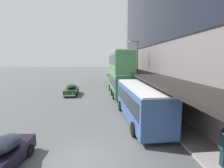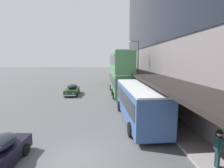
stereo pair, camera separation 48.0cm
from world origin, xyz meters
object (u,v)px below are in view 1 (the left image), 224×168
(sedan_lead_mid, at_px, (110,74))
(street_lamp, at_px, (136,64))
(sedan_second_mid, at_px, (1,155))
(transit_bus_kerbside_rear, at_px, (120,71))
(transit_bus_kerbside_front, at_px, (140,101))
(sedan_far_back, at_px, (71,90))
(pedestrian_at_kerb, at_px, (223,146))

(sedan_lead_mid, relative_size, street_lamp, 0.56)
(sedan_second_mid, xyz_separation_m, street_lamp, (10.00, 17.53, 3.91))
(sedan_second_mid, bearing_deg, street_lamp, 60.29)
(transit_bus_kerbside_rear, bearing_deg, sedan_second_mid, -112.80)
(transit_bus_kerbside_front, xyz_separation_m, transit_bus_kerbside_rear, (-0.44, 11.91, 1.71))
(sedan_far_back, bearing_deg, transit_bus_kerbside_rear, 0.77)
(transit_bus_kerbside_rear, bearing_deg, street_lamp, -15.17)
(sedan_second_mid, bearing_deg, transit_bus_kerbside_rear, 67.20)
(transit_bus_kerbside_rear, bearing_deg, sedan_far_back, -179.23)
(transit_bus_kerbside_rear, xyz_separation_m, sedan_second_mid, (-7.64, -18.17, -2.74))
(sedan_far_back, relative_size, sedan_lead_mid, 1.10)
(transit_bus_kerbside_rear, bearing_deg, sedan_lead_mid, 89.55)
(sedan_second_mid, height_order, street_lamp, street_lamp)
(transit_bus_kerbside_rear, distance_m, sedan_second_mid, 19.90)
(transit_bus_kerbside_front, xyz_separation_m, sedan_far_back, (-7.74, 11.81, -1.00))
(sedan_lead_mid, distance_m, sedan_second_mid, 49.06)
(pedestrian_at_kerb, bearing_deg, sedan_far_back, 118.66)
(sedan_second_mid, bearing_deg, transit_bus_kerbside_front, 37.79)
(transit_bus_kerbside_rear, relative_size, pedestrian_at_kerb, 5.86)
(transit_bus_kerbside_front, distance_m, sedan_far_back, 14.16)
(sedan_far_back, xyz_separation_m, pedestrian_at_kerb, (10.21, -18.68, 0.40))
(sedan_lead_mid, xyz_separation_m, pedestrian_at_kerb, (2.67, -49.04, 0.42))
(pedestrian_at_kerb, height_order, street_lamp, street_lamp)
(street_lamp, bearing_deg, sedan_second_mid, -119.71)
(pedestrian_at_kerb, distance_m, street_lamp, 18.48)
(sedan_far_back, distance_m, sedan_lead_mid, 31.27)
(transit_bus_kerbside_rear, xyz_separation_m, sedan_lead_mid, (0.24, 30.25, -2.73))
(pedestrian_at_kerb, bearing_deg, sedan_lead_mid, 93.12)
(transit_bus_kerbside_rear, height_order, sedan_far_back, transit_bus_kerbside_rear)
(transit_bus_kerbside_rear, distance_m, sedan_lead_mid, 30.38)
(sedan_far_back, height_order, sedan_lead_mid, sedan_far_back)
(sedan_second_mid, bearing_deg, sedan_far_back, 88.93)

